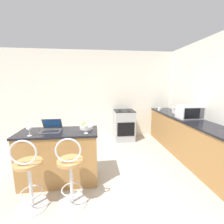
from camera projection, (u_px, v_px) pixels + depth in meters
name	position (u px, v px, depth m)	size (l,w,h in m)	color
ground_plane	(89.00, 203.00, 2.10)	(20.00, 20.00, 0.00)	#ADA393
wall_back	(91.00, 96.00, 4.50)	(12.00, 0.06, 2.60)	silver
breakfast_bar	(60.00, 156.00, 2.51)	(1.27, 0.56, 0.89)	#9E703D
counter_right	(189.00, 139.00, 3.32)	(0.59, 3.20, 0.89)	#9E703D
bar_stool_near	(29.00, 177.00, 1.93)	(0.40, 0.40, 0.99)	silver
bar_stool_far	(71.00, 174.00, 1.99)	(0.40, 0.40, 0.99)	silver
laptop	(51.00, 128.00, 2.44)	(0.31, 0.27, 0.19)	#47474C
microwave	(189.00, 112.00, 3.33)	(0.50, 0.33, 0.28)	silver
toaster	(178.00, 110.00, 3.81)	(0.19, 0.31, 0.19)	silver
stove_range	(124.00, 125.00, 4.43)	(0.57, 0.57, 0.89)	#9EA3A8
fruit_bowl	(86.00, 127.00, 2.56)	(0.22, 0.22, 0.11)	silver
wine_glass_tall	(29.00, 129.00, 2.19)	(0.07, 0.07, 0.15)	silver
wine_glass_short	(86.00, 127.00, 2.30)	(0.07, 0.07, 0.15)	silver
mug_white	(159.00, 109.00, 4.35)	(0.10, 0.08, 0.09)	white
mug_blue	(175.00, 109.00, 4.24)	(0.09, 0.07, 0.10)	#2D51AD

